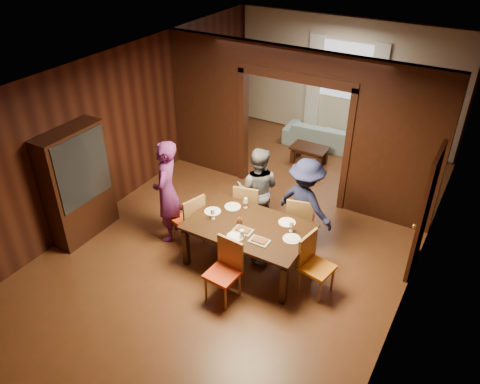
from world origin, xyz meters
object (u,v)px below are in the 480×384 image
Objects in this scene: dining_table at (249,245)px; chair_left at (188,218)px; person_purple at (167,192)px; person_grey at (258,190)px; chair_far_l at (249,206)px; chair_far_r at (300,219)px; chair_right at (317,266)px; hutch at (78,184)px; person_navy at (305,203)px; chair_near at (222,273)px; coffee_table at (309,155)px; sofa at (326,135)px.

chair_left reaches higher than dining_table.
person_purple reaches higher than person_grey.
chair_far_l is at bearing 105.01° from person_purple.
chair_far_r is at bearing 136.54° from chair_left.
chair_right is 0.48× the size of hutch.
hutch reaches higher than person_navy.
chair_far_r is (0.48, 0.92, 0.10)m from dining_table.
chair_far_r is 3.79m from hutch.
person_grey reaches higher than chair_near.
chair_far_l is (-0.47, 0.84, 0.10)m from dining_table.
coffee_table is at bearing -104.72° from person_grey.
hutch is at bearing 41.02° from person_navy.
sofa is at bearing -103.31° from chair_far_l.
person_purple is 1.14× the size of person_navy.
chair_right is at bearing 138.53° from chair_far_l.
sofa is at bearing 99.99° from chair_near.
sofa is at bearing 30.53° from chair_right.
dining_table is 1.96× the size of chair_near.
person_purple is 0.94× the size of sofa.
person_purple is 2.77m from chair_right.
coffee_table is 0.40× the size of hutch.
coffee_table is 0.82× the size of chair_near.
chair_left and chair_near have the same top height.
person_navy is 1.66× the size of chair_near.
chair_left is (-1.17, -0.01, 0.10)m from dining_table.
person_grey is 2.77m from coffee_table.
chair_right is 1.00× the size of chair_near.
chair_right is at bearing -1.77° from dining_table.
chair_right is at bearing 105.88° from sofa.
person_navy is 3.82m from hutch.
chair_far_l is at bearing 119.45° from dining_table.
sofa reaches higher than coffee_table.
chair_left is 0.48× the size of hutch.
chair_far_l and chair_near have the same top height.
dining_table is at bearing 98.97° from chair_right.
person_navy is (0.89, 0.00, 0.01)m from person_grey.
chair_right reaches higher than coffee_table.
chair_left reaches higher than sofa.
chair_near is at bearing 90.15° from person_navy.
chair_far_l reaches higher than coffee_table.
chair_near is at bearing 93.31° from chair_far_l.
person_navy reaches higher than chair_far_l.
person_grey is 1.64× the size of chair_far_l.
dining_table is 0.95× the size of hutch.
chair_far_r is at bearing 160.47° from person_grey.
chair_far_l and chair_far_r have the same top height.
dining_table is 1.96× the size of chair_left.
hutch is at bearing 18.88° from chair_far_l.
coffee_table is (-0.50, 3.65, -0.18)m from dining_table.
person_purple is 0.97× the size of dining_table.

